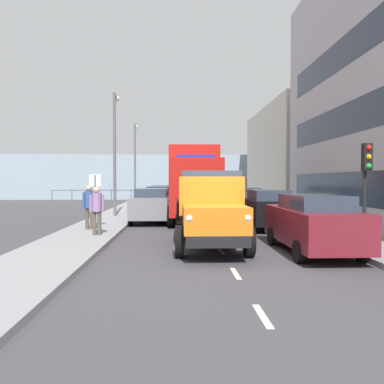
# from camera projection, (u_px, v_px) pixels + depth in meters

# --- Properties ---
(ground_plane) EXTENTS (80.00, 80.00, 0.00)m
(ground_plane) POSITION_uv_depth(u_px,v_px,m) (202.00, 220.00, 20.90)
(ground_plane) COLOR #423F44
(sidewalk_left) EXTENTS (2.42, 39.40, 0.15)m
(sidewalk_left) POSITION_uv_depth(u_px,v_px,m) (290.00, 218.00, 21.08)
(sidewalk_left) COLOR gray
(sidewalk_left) RESTS_ON ground_plane
(sidewalk_right) EXTENTS (2.42, 39.40, 0.15)m
(sidewalk_right) POSITION_uv_depth(u_px,v_px,m) (112.00, 219.00, 20.70)
(sidewalk_right) COLOR gray
(sidewalk_right) RESTS_ON ground_plane
(road_centreline_markings) EXTENTS (0.12, 35.53, 0.01)m
(road_centreline_markings) POSITION_uv_depth(u_px,v_px,m) (202.00, 220.00, 20.64)
(road_centreline_markings) COLOR silver
(road_centreline_markings) RESTS_ON ground_plane
(building_far_block) EXTENTS (8.01, 14.41, 8.29)m
(building_far_block) POSITION_uv_depth(u_px,v_px,m) (309.00, 157.00, 33.44)
(building_far_block) COLOR beige
(building_far_block) RESTS_ON ground_plane
(sea_horizon) EXTENTS (80.00, 0.80, 5.00)m
(sea_horizon) POSITION_uv_depth(u_px,v_px,m) (189.00, 177.00, 43.49)
(sea_horizon) COLOR #8C9EAD
(sea_horizon) RESTS_ON ground_plane
(seawall_railing) EXTENTS (28.08, 0.08, 1.20)m
(seawall_railing) POSITION_uv_depth(u_px,v_px,m) (190.00, 192.00, 39.94)
(seawall_railing) COLOR #4C5156
(seawall_railing) RESTS_ON ground_plane
(truck_vintage_orange) EXTENTS (2.17, 5.64, 2.43)m
(truck_vintage_orange) POSITION_uv_depth(u_px,v_px,m) (210.00, 211.00, 12.04)
(truck_vintage_orange) COLOR black
(truck_vintage_orange) RESTS_ON ground_plane
(lorry_cargo_red) EXTENTS (2.58, 8.20, 3.87)m
(lorry_cargo_red) POSITION_uv_depth(u_px,v_px,m) (193.00, 182.00, 20.58)
(lorry_cargo_red) COLOR red
(lorry_cargo_red) RESTS_ON ground_plane
(car_maroon_kerbside_near) EXTENTS (1.85, 4.55, 1.72)m
(car_maroon_kerbside_near) POSITION_uv_depth(u_px,v_px,m) (312.00, 223.00, 11.43)
(car_maroon_kerbside_near) COLOR maroon
(car_maroon_kerbside_near) RESTS_ON ground_plane
(car_black_kerbside_1) EXTENTS (1.88, 4.02, 1.72)m
(car_black_kerbside_1) POSITION_uv_depth(u_px,v_px,m) (267.00, 209.00, 17.10)
(car_black_kerbside_1) COLOR black
(car_black_kerbside_1) RESTS_ON ground_plane
(car_teal_kerbside_2) EXTENTS (1.87, 4.09, 1.72)m
(car_teal_kerbside_2) POSITION_uv_depth(u_px,v_px,m) (244.00, 201.00, 22.83)
(car_teal_kerbside_2) COLOR #1E6670
(car_teal_kerbside_2) RESTS_ON ground_plane
(car_white_kerbside_3) EXTENTS (1.92, 3.94, 1.72)m
(car_white_kerbside_3) POSITION_uv_depth(u_px,v_px,m) (232.00, 197.00, 28.13)
(car_white_kerbside_3) COLOR white
(car_white_kerbside_3) RESTS_ON ground_plane
(car_grey_oppositeside_0) EXTENTS (1.98, 4.68, 1.72)m
(car_grey_oppositeside_0) POSITION_uv_depth(u_px,v_px,m) (152.00, 205.00, 19.87)
(car_grey_oppositeside_0) COLOR slate
(car_grey_oppositeside_0) RESTS_ON ground_plane
(car_navy_oppositeside_1) EXTENTS (1.95, 4.29, 1.72)m
(car_navy_oppositeside_1) POSITION_uv_depth(u_px,v_px,m) (158.00, 198.00, 26.86)
(car_navy_oppositeside_1) COLOR navy
(car_navy_oppositeside_1) RESTS_ON ground_plane
(car_silver_oppositeside_2) EXTENTS (1.90, 4.70, 1.72)m
(car_silver_oppositeside_2) POSITION_uv_depth(u_px,v_px,m) (161.00, 195.00, 32.21)
(car_silver_oppositeside_2) COLOR #B7BABF
(car_silver_oppositeside_2) RESTS_ON ground_plane
(pedestrian_near_railing) EXTENTS (0.53, 0.34, 1.77)m
(pedestrian_near_railing) POSITION_uv_depth(u_px,v_px,m) (97.00, 206.00, 14.10)
(pedestrian_near_railing) COLOR #4C473D
(pedestrian_near_railing) RESTS_ON sidewalk_right
(pedestrian_couple_a) EXTENTS (0.53, 0.34, 1.80)m
(pedestrian_couple_a) POSITION_uv_depth(u_px,v_px,m) (89.00, 203.00, 15.76)
(pedestrian_couple_a) COLOR #4C473D
(pedestrian_couple_a) RESTS_ON sidewalk_right
(traffic_light_near) EXTENTS (0.28, 0.41, 3.20)m
(traffic_light_near) POSITION_uv_depth(u_px,v_px,m) (366.00, 170.00, 12.74)
(traffic_light_near) COLOR black
(traffic_light_near) RESTS_ON sidewalk_left
(lamp_post_promenade) EXTENTS (0.32, 1.14, 6.88)m
(lamp_post_promenade) POSITION_uv_depth(u_px,v_px,m) (115.00, 143.00, 21.84)
(lamp_post_promenade) COLOR #59595B
(lamp_post_promenade) RESTS_ON sidewalk_right
(lamp_post_far) EXTENTS (0.32, 1.14, 6.71)m
(lamp_post_far) POSITION_uv_depth(u_px,v_px,m) (135.00, 157.00, 32.59)
(lamp_post_far) COLOR #59595B
(lamp_post_far) RESTS_ON sidewalk_right
(street_sign) EXTENTS (0.50, 0.07, 2.25)m
(street_sign) POSITION_uv_depth(u_px,v_px,m) (95.00, 191.00, 16.01)
(street_sign) COLOR #4C4C4C
(street_sign) RESTS_ON sidewalk_right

